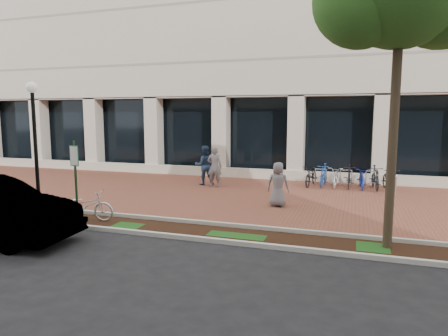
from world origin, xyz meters
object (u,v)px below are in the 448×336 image
(parking_sign, at_px, (75,171))
(pedestrian_right, at_px, (278,184))
(pedestrian_left, at_px, (215,167))
(bollard, at_px, (395,186))
(locked_bicycle, at_px, (85,206))
(bike_rack_cluster, at_px, (349,177))
(pedestrian_mid, at_px, (204,165))
(lamppost, at_px, (35,140))

(parking_sign, relative_size, pedestrian_right, 1.56)
(pedestrian_left, distance_m, bollard, 7.59)
(pedestrian_right, xyz_separation_m, bollard, (4.13, 3.02, -0.34))
(locked_bicycle, height_order, bike_rack_cluster, bike_rack_cluster)
(locked_bicycle, relative_size, pedestrian_right, 1.13)
(pedestrian_left, bearing_deg, bollard, 175.92)
(pedestrian_mid, bearing_deg, lamppost, 36.39)
(lamppost, height_order, pedestrian_mid, lamppost)
(locked_bicycle, distance_m, bollard, 11.63)
(parking_sign, distance_m, pedestrian_left, 7.30)
(parking_sign, height_order, lamppost, lamppost)
(lamppost, relative_size, bollard, 4.75)
(pedestrian_left, bearing_deg, lamppost, 53.85)
(locked_bicycle, bearing_deg, lamppost, 68.42)
(bike_rack_cluster, bearing_deg, lamppost, -138.36)
(pedestrian_mid, distance_m, pedestrian_right, 5.28)
(pedestrian_left, bearing_deg, pedestrian_right, 134.86)
(lamppost, xyz_separation_m, bike_rack_cluster, (9.74, 8.05, -1.94))
(pedestrian_mid, height_order, pedestrian_right, pedestrian_mid)
(pedestrian_mid, bearing_deg, parking_sign, 52.34)
(parking_sign, bearing_deg, lamppost, 171.45)
(pedestrian_right, height_order, bollard, pedestrian_right)
(pedestrian_left, bearing_deg, pedestrian_mid, -34.81)
(pedestrian_left, height_order, bollard, pedestrian_left)
(pedestrian_mid, height_order, bollard, pedestrian_mid)
(lamppost, relative_size, bike_rack_cluster, 1.03)
(pedestrian_mid, distance_m, bike_rack_cluster, 6.57)
(pedestrian_right, xyz_separation_m, bike_rack_cluster, (2.34, 4.61, -0.31))
(parking_sign, xyz_separation_m, pedestrian_left, (1.94, 7.00, -0.66))
(locked_bicycle, relative_size, bollard, 1.99)
(pedestrian_mid, xyz_separation_m, bollard, (8.22, -0.31, -0.46))
(bike_rack_cluster, bearing_deg, bollard, -39.59)
(bollard, height_order, bike_rack_cluster, bike_rack_cluster)
(pedestrian_right, bearing_deg, lamppost, 23.94)
(pedestrian_mid, relative_size, bollard, 2.03)
(parking_sign, relative_size, bollard, 2.75)
(locked_bicycle, relative_size, bike_rack_cluster, 0.43)
(pedestrian_left, bearing_deg, parking_sign, 69.95)
(locked_bicycle, xyz_separation_m, pedestrian_left, (1.84, 6.76, 0.45))
(bollard, bearing_deg, lamppost, -150.70)
(pedestrian_mid, bearing_deg, pedestrian_left, 122.09)
(pedestrian_left, height_order, pedestrian_mid, pedestrian_left)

